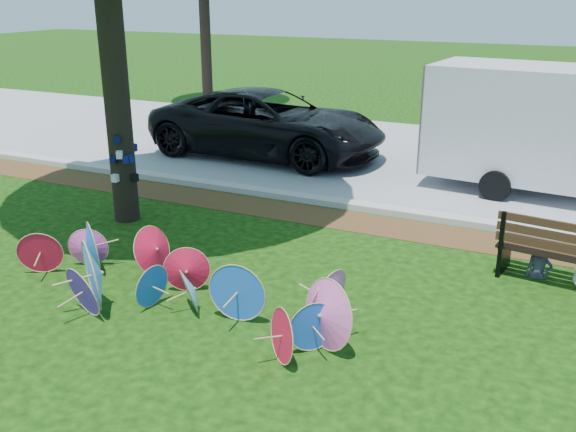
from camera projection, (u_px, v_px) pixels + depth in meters
name	position (u px, v px, depth m)	size (l,w,h in m)	color
ground	(181.00, 330.00, 7.79)	(90.00, 90.00, 0.00)	black
mulch_strip	(322.00, 217.00, 11.62)	(90.00, 1.00, 0.01)	#472D16
curb	(336.00, 203.00, 12.20)	(90.00, 0.30, 0.12)	#B7B5AD
street	(397.00, 156.00, 15.75)	(90.00, 8.00, 0.01)	gray
parasol_pile	(180.00, 282.00, 8.19)	(5.24, 2.05, 0.95)	#5726B1
black_van	(268.00, 124.00, 15.58)	(2.64, 5.73, 1.59)	black
cargo_trailer	(513.00, 121.00, 12.87)	(3.14, 1.99, 2.80)	silver
park_bench	(569.00, 251.00, 8.86)	(1.89, 0.72, 0.99)	black
person_left	(542.00, 245.00, 9.04)	(0.36, 0.24, 1.00)	#3B3D50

